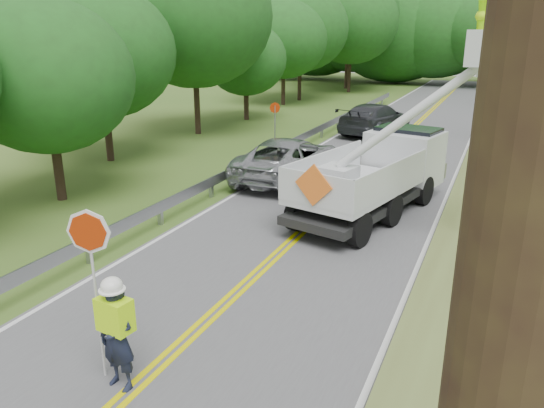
% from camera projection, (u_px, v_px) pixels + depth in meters
% --- Properties ---
extents(ground, '(140.00, 140.00, 0.00)m').
position_uv_depth(ground, '(114.00, 408.00, 8.01)').
color(ground, '#35591D').
rests_on(ground, ground).
extents(road, '(7.20, 96.00, 0.03)m').
position_uv_depth(road, '(356.00, 181.00, 20.16)').
color(road, '#535355').
rests_on(road, ground).
extents(guardrail, '(0.18, 48.00, 0.77)m').
position_uv_depth(guardrail, '(270.00, 154.00, 22.32)').
color(guardrail, '#95979D').
rests_on(guardrail, ground).
extents(utility_poles, '(1.60, 43.30, 10.00)m').
position_uv_depth(utility_poles, '(517.00, 39.00, 19.21)').
color(utility_poles, black).
rests_on(utility_poles, ground).
extents(treeline_left, '(10.56, 53.76, 11.69)m').
position_uv_depth(treeline_left, '(290.00, 25.00, 38.41)').
color(treeline_left, '#332319').
rests_on(treeline_left, ground).
extents(treeline_horizon, '(57.55, 15.72, 12.67)m').
position_uv_depth(treeline_horizon, '(489.00, 32.00, 54.14)').
color(treeline_horizon, '#1F4E1B').
rests_on(treeline_horizon, ground).
extents(flagger, '(1.15, 0.52, 2.95)m').
position_uv_depth(flagger, '(116.00, 329.00, 8.16)').
color(flagger, '#191E33').
rests_on(flagger, road).
extents(bucket_truck, '(5.22, 7.21, 6.74)m').
position_uv_depth(bucket_truck, '(391.00, 163.00, 16.56)').
color(bucket_truck, black).
rests_on(bucket_truck, road).
extents(suv_silver, '(2.73, 5.91, 1.64)m').
position_uv_depth(suv_silver, '(288.00, 159.00, 20.18)').
color(suv_silver, '#A5A8AB').
rests_on(suv_silver, road).
extents(suv_darkgrey, '(3.51, 6.19, 1.69)m').
position_uv_depth(suv_darkgrey, '(375.00, 119.00, 29.46)').
color(suv_darkgrey, '#33363A').
rests_on(suv_darkgrey, road).
extents(stop_sign_permanent, '(0.42, 0.33, 2.39)m').
position_uv_depth(stop_sign_permanent, '(275.00, 120.00, 24.58)').
color(stop_sign_permanent, '#95979D').
rests_on(stop_sign_permanent, ground).
extents(yard_sign, '(0.47, 0.23, 0.73)m').
position_uv_depth(yard_sign, '(519.00, 247.00, 12.68)').
color(yard_sign, white).
rests_on(yard_sign, ground).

